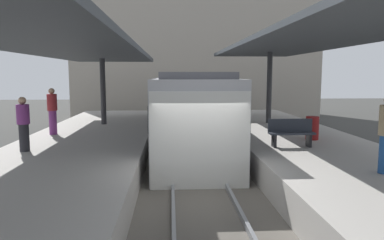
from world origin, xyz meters
TOP-DOWN VIEW (x-y plane):
  - ground_plane at (0.00, 0.00)m, footprint 80.00×80.00m
  - platform_left at (-3.80, 0.00)m, footprint 4.40×28.00m
  - platform_right at (3.80, 0.00)m, footprint 4.40×28.00m
  - track_ballast at (0.00, 0.00)m, footprint 3.20×28.00m
  - rail_near_side at (-0.72, 0.00)m, footprint 0.08×28.00m
  - rail_far_side at (0.72, 0.00)m, footprint 0.08×28.00m
  - commuter_train at (0.00, 6.47)m, footprint 2.78×12.13m
  - canopy_left at (-3.80, 1.40)m, footprint 4.18×21.00m
  - canopy_right at (3.80, 1.40)m, footprint 4.18×21.00m
  - platform_bench at (2.97, 2.04)m, footprint 1.40×0.41m
  - litter_bin at (4.12, 3.22)m, footprint 0.44×0.44m
  - passenger_near_bench at (-5.18, 4.87)m, footprint 0.36×0.36m
  - passenger_far_end at (-5.04, 1.80)m, footprint 0.36×0.36m
  - station_building_backdrop at (1.18, 20.00)m, footprint 18.00×6.00m

SIDE VIEW (x-z plane):
  - ground_plane at x=0.00m, z-range 0.00..0.00m
  - track_ballast at x=0.00m, z-range 0.00..0.20m
  - rail_near_side at x=-0.72m, z-range 0.20..0.34m
  - rail_far_side at x=0.72m, z-range 0.20..0.34m
  - platform_left at x=-3.80m, z-range 0.00..1.00m
  - platform_right at x=3.80m, z-range 0.00..1.00m
  - litter_bin at x=4.12m, z-range 1.00..1.80m
  - platform_bench at x=2.97m, z-range 1.03..1.89m
  - commuter_train at x=0.00m, z-range 0.18..3.28m
  - passenger_far_end at x=-5.04m, z-range 1.03..2.62m
  - passenger_near_bench at x=-5.18m, z-range 1.04..2.77m
  - canopy_left at x=-3.80m, z-range 2.44..5.55m
  - canopy_right at x=3.80m, z-range 2.59..6.02m
  - station_building_backdrop at x=1.18m, z-range 0.00..11.00m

